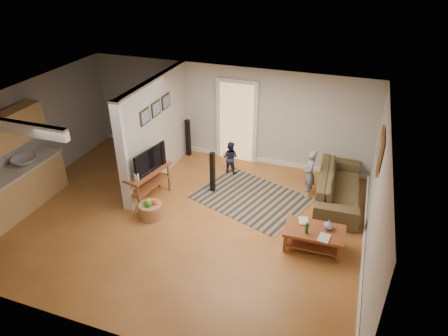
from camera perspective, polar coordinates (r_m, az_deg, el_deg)
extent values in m
plane|color=brown|center=(8.65, -6.16, -6.99)|extent=(7.50, 7.50, 0.00)
cube|color=#ABA9A4|center=(10.48, 0.39, 7.85)|extent=(7.50, 0.04, 2.50)
cube|color=#ABA9A4|center=(10.06, -26.37, 3.69)|extent=(0.04, 6.00, 2.50)
cube|color=#ABA9A4|center=(7.35, 20.94, -4.50)|extent=(0.04, 6.00, 2.50)
cube|color=white|center=(7.44, -7.19, 8.68)|extent=(7.50, 6.00, 0.04)
cube|color=#ABA9A4|center=(9.63, -9.46, 5.40)|extent=(0.15, 3.10, 2.50)
cube|color=white|center=(8.45, -14.31, 1.25)|extent=(0.22, 0.10, 2.50)
cube|color=white|center=(10.95, 0.32, 2.00)|extent=(7.50, 0.04, 0.12)
cube|color=white|center=(8.03, 19.20, -11.53)|extent=(0.04, 6.00, 0.12)
cube|color=#D8B272|center=(10.42, 1.85, 6.51)|extent=(0.90, 0.06, 2.10)
cube|color=tan|center=(9.72, -27.10, -2.79)|extent=(0.60, 2.20, 0.90)
cube|color=beige|center=(9.50, -27.74, -0.39)|extent=(0.64, 2.24, 0.05)
cube|color=tan|center=(9.16, -29.09, 4.41)|extent=(0.35, 2.00, 0.70)
imported|color=silver|center=(9.67, -26.57, 0.57)|extent=(0.54, 0.54, 0.19)
cube|color=black|center=(8.84, -11.24, 7.23)|extent=(0.03, 0.40, 0.34)
cube|color=black|center=(9.24, -9.72, 8.37)|extent=(0.03, 0.40, 0.34)
cube|color=black|center=(9.65, -8.33, 9.41)|extent=(0.03, 0.40, 0.34)
cube|color=olive|center=(7.98, 21.40, 2.38)|extent=(0.04, 0.90, 0.68)
cube|color=black|center=(9.22, 3.79, -4.24)|extent=(2.87, 2.47, 0.01)
imported|color=#423A21|center=(9.50, 15.81, -4.37)|extent=(1.01, 2.39, 0.69)
cube|color=brown|center=(7.76, 12.81, -8.75)|extent=(1.13, 0.68, 0.06)
cube|color=silver|center=(7.75, 12.82, -8.73)|extent=(0.71, 0.41, 0.02)
cube|color=brown|center=(7.92, 12.60, -10.29)|extent=(1.04, 0.58, 0.03)
cube|color=brown|center=(7.71, 8.73, -10.50)|extent=(0.07, 0.07, 0.41)
cube|color=brown|center=(7.68, 16.12, -11.69)|extent=(0.07, 0.07, 0.41)
cube|color=brown|center=(8.12, 9.40, -8.23)|extent=(0.07, 0.07, 0.41)
cube|color=brown|center=(8.09, 16.37, -9.33)|extent=(0.07, 0.07, 0.41)
imported|color=navy|center=(7.83, 14.63, -8.37)|extent=(0.19, 0.19, 0.20)
cylinder|color=#145B17|center=(7.57, 11.75, -8.38)|extent=(0.06, 0.06, 0.22)
imported|color=#998C4C|center=(7.89, 10.62, -7.49)|extent=(0.25, 0.29, 0.02)
imported|color=#66594C|center=(7.59, 13.37, -9.54)|extent=(0.24, 0.30, 0.02)
cube|color=brown|center=(8.94, -10.87, -0.48)|extent=(0.68, 1.27, 0.05)
cube|color=brown|center=(9.10, -10.68, -2.28)|extent=(0.61, 1.16, 0.03)
cylinder|color=brown|center=(8.90, -13.56, -3.68)|extent=(0.05, 0.05, 0.74)
cylinder|color=brown|center=(9.54, -9.34, -0.79)|extent=(0.05, 0.05, 0.74)
cylinder|color=brown|center=(8.72, -12.12, -4.26)|extent=(0.05, 0.05, 0.74)
cylinder|color=brown|center=(9.37, -7.92, -1.26)|extent=(0.05, 0.05, 0.74)
imported|color=black|center=(8.91, -10.79, -0.38)|extent=(0.32, 0.97, 0.56)
cylinder|color=white|center=(8.54, -12.39, -1.28)|extent=(0.10, 0.10, 0.18)
cube|color=black|center=(9.20, -1.65, -0.62)|extent=(0.11, 0.11, 1.01)
cube|color=black|center=(10.86, -5.15, 4.33)|extent=(0.13, 0.13, 1.04)
cylinder|color=olive|center=(8.65, -10.40, -6.00)|extent=(0.50, 0.50, 0.32)
sphere|color=red|center=(8.56, -9.97, -5.05)|extent=(0.15, 0.15, 0.15)
sphere|color=gold|center=(8.60, -10.88, -4.82)|extent=(0.15, 0.15, 0.15)
sphere|color=#278621|center=(8.49, -10.73, -5.11)|extent=(0.15, 0.15, 0.15)
imported|color=gray|center=(9.53, 11.77, -3.68)|extent=(0.35, 0.46, 1.12)
imported|color=#1D203C|center=(10.21, 0.86, -0.58)|extent=(0.43, 0.34, 0.85)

